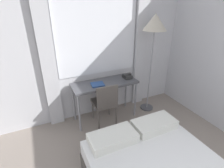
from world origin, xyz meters
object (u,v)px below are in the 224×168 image
(desk_chair, at_px, (105,102))
(standing_lamp, at_px, (155,27))
(desk, at_px, (105,86))
(book, at_px, (98,84))
(telephone, at_px, (127,76))

(desk_chair, height_order, standing_lamp, standing_lamp)
(desk, bearing_deg, standing_lamp, -4.98)
(standing_lamp, distance_m, book, 1.42)
(standing_lamp, bearing_deg, telephone, 169.74)
(desk, height_order, standing_lamp, standing_lamp)
(standing_lamp, distance_m, telephone, 1.00)
(desk, bearing_deg, book, -164.45)
(desk, xyz_separation_m, telephone, (0.47, 0.00, 0.11))
(desk_chair, bearing_deg, book, 122.93)
(standing_lamp, xyz_separation_m, telephone, (-0.47, 0.08, -0.88))
(desk, height_order, desk_chair, desk_chair)
(book, bearing_deg, telephone, 4.26)
(desk_chair, distance_m, standing_lamp, 1.57)
(desk, bearing_deg, desk_chair, -112.16)
(telephone, bearing_deg, standing_lamp, -10.26)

